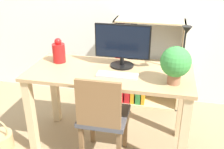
# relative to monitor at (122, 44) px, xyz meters

# --- Properties ---
(ground_plane) EXTENTS (10.00, 10.00, 0.00)m
(ground_plane) POSITION_rel_monitor_xyz_m (-0.09, -0.14, -0.98)
(ground_plane) COLOR #997F5B
(desk) EXTENTS (1.44, 0.63, 0.77)m
(desk) POSITION_rel_monitor_xyz_m (-0.09, -0.14, -0.36)
(desk) COLOR tan
(desk) RESTS_ON ground_plane
(monitor) EXTENTS (0.49, 0.21, 0.38)m
(monitor) POSITION_rel_monitor_xyz_m (0.00, 0.00, 0.00)
(monitor) COLOR black
(monitor) RESTS_ON desk
(keyboard) EXTENTS (0.35, 0.11, 0.02)m
(keyboard) POSITION_rel_monitor_xyz_m (0.00, -0.22, -0.20)
(keyboard) COLOR #B2B2B7
(keyboard) RESTS_ON desk
(vase) EXTENTS (0.12, 0.12, 0.23)m
(vase) POSITION_rel_monitor_xyz_m (-0.60, -0.02, -0.11)
(vase) COLOR red
(vase) RESTS_ON desk
(desk_lamp) EXTENTS (0.10, 0.19, 0.42)m
(desk_lamp) POSITION_rel_monitor_xyz_m (0.53, -0.05, 0.05)
(desk_lamp) COLOR black
(desk_lamp) RESTS_ON desk
(potted_plant) EXTENTS (0.24, 0.24, 0.30)m
(potted_plant) POSITION_rel_monitor_xyz_m (0.46, -0.26, -0.03)
(potted_plant) COLOR #9E6647
(potted_plant) RESTS_ON desk
(chair) EXTENTS (0.40, 0.40, 0.85)m
(chair) POSITION_rel_monitor_xyz_m (-0.09, -0.38, -0.52)
(chair) COLOR #4C4C51
(chair) RESTS_ON ground_plane
(bookshelf) EXTENTS (0.78, 0.28, 1.05)m
(bookshelf) POSITION_rel_monitor_xyz_m (0.03, 0.73, -0.53)
(bookshelf) COLOR #D8BC8C
(bookshelf) RESTS_ON ground_plane
(basket) EXTENTS (0.25, 0.25, 0.33)m
(basket) POSITION_rel_monitor_xyz_m (-1.09, -0.44, -0.89)
(basket) COLOR tan
(basket) RESTS_ON ground_plane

